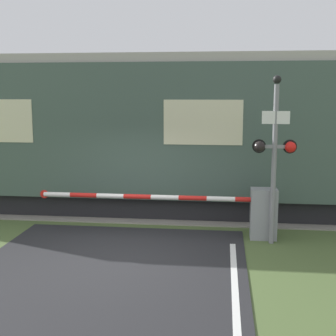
# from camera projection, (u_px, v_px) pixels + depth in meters

# --- Properties ---
(ground_plane) EXTENTS (80.00, 80.00, 0.00)m
(ground_plane) POSITION_uv_depth(u_px,v_px,m) (118.00, 256.00, 9.64)
(ground_plane) COLOR #4C6033
(track_bed) EXTENTS (36.00, 3.20, 0.13)m
(track_bed) POSITION_uv_depth(u_px,v_px,m) (148.00, 208.00, 13.51)
(track_bed) COLOR gray
(track_bed) RESTS_ON ground_plane
(train) EXTENTS (19.59, 2.77, 4.32)m
(train) POSITION_uv_depth(u_px,v_px,m) (205.00, 133.00, 12.97)
(train) COLOR black
(train) RESTS_ON ground_plane
(crossing_barrier) EXTENTS (5.63, 0.44, 1.17)m
(crossing_barrier) POSITION_uv_depth(u_px,v_px,m) (244.00, 211.00, 10.77)
(crossing_barrier) COLOR gray
(crossing_barrier) RESTS_ON ground_plane
(signal_post) EXTENTS (0.96, 0.26, 3.70)m
(signal_post) POSITION_uv_depth(u_px,v_px,m) (275.00, 150.00, 10.13)
(signal_post) COLOR gray
(signal_post) RESTS_ON ground_plane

